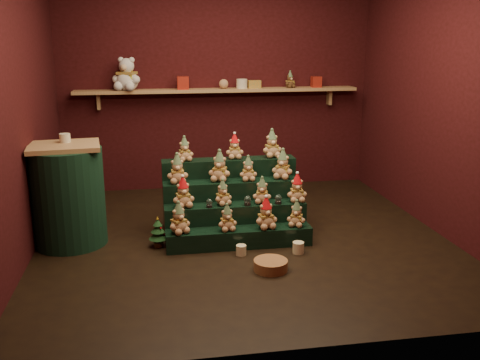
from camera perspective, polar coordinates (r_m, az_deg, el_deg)
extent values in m
plane|color=black|center=(5.39, 0.41, -6.25)|extent=(4.00, 4.00, 0.00)
cube|color=black|center=(7.07, -2.50, 10.48)|extent=(4.00, 0.10, 2.80)
cube|color=black|center=(3.07, 7.11, 4.57)|extent=(4.00, 0.10, 2.80)
cube|color=black|center=(5.11, -23.03, 7.62)|extent=(0.10, 4.00, 2.80)
cube|color=black|center=(5.77, 21.15, 8.51)|extent=(0.10, 4.00, 2.80)
cube|color=tan|center=(6.90, -2.30, 9.54)|extent=(3.60, 0.26, 0.04)
cube|color=tan|center=(6.96, -14.84, 8.11)|extent=(0.04, 0.12, 0.20)
cube|color=tan|center=(7.32, 9.50, 8.72)|extent=(0.04, 0.12, 0.20)
cube|color=black|center=(5.16, -0.09, -6.17)|extent=(1.40, 0.22, 0.18)
cube|color=black|center=(5.33, -0.49, -4.43)|extent=(1.40, 0.22, 0.36)
cube|color=black|center=(5.51, -0.85, -2.80)|extent=(1.40, 0.22, 0.54)
cube|color=black|center=(5.69, -1.19, -1.27)|extent=(1.40, 0.22, 0.72)
cylinder|color=black|center=(5.18, -3.29, -2.80)|extent=(0.06, 0.06, 0.02)
sphere|color=white|center=(5.17, -3.30, -2.37)|extent=(0.06, 0.06, 0.06)
cylinder|color=black|center=(5.23, 0.80, -2.58)|extent=(0.07, 0.07, 0.03)
sphere|color=white|center=(5.22, 0.80, -2.09)|extent=(0.07, 0.07, 0.07)
cylinder|color=black|center=(5.29, 4.10, -2.41)|extent=(0.07, 0.07, 0.03)
sphere|color=white|center=(5.28, 4.11, -1.94)|extent=(0.07, 0.07, 0.07)
cube|color=tan|center=(5.26, -18.27, 3.42)|extent=(0.70, 0.60, 0.04)
cylinder|color=black|center=(5.37, -17.85, -1.73)|extent=(0.69, 0.69, 0.94)
cylinder|color=beige|center=(5.35, -18.18, 4.29)|extent=(0.10, 0.10, 0.08)
cylinder|color=#4B341B|center=(5.24, -8.68, -6.80)|extent=(0.09, 0.09, 0.05)
cone|color=#153B1D|center=(5.20, -8.73, -5.74)|extent=(0.18, 0.18, 0.09)
cone|color=#153B1D|center=(5.18, -8.76, -5.09)|extent=(0.14, 0.14, 0.08)
cone|color=#153B1D|center=(5.16, -8.78, -4.47)|extent=(0.09, 0.09, 0.06)
cone|color=yellow|center=(5.14, -8.80, -4.00)|extent=(0.03, 0.03, 0.03)
cylinder|color=#F3EBB3|center=(4.98, 0.13, -7.49)|extent=(0.10, 0.10, 0.10)
cylinder|color=#F3EBB3|center=(5.05, 6.23, -7.18)|extent=(0.11, 0.11, 0.11)
cylinder|color=#A37042|center=(4.68, 3.29, -9.06)|extent=(0.32, 0.32, 0.09)
cube|color=#B42B1B|center=(6.83, -6.11, 10.26)|extent=(0.14, 0.14, 0.16)
cylinder|color=beige|center=(6.92, 0.20, 10.23)|extent=(0.14, 0.14, 0.12)
cube|color=#B42B1B|center=(7.15, 8.13, 10.32)|extent=(0.12, 0.12, 0.14)
sphere|color=tan|center=(6.88, -1.75, 10.20)|extent=(0.12, 0.12, 0.12)
cube|color=orange|center=(6.95, 1.55, 10.17)|extent=(0.16, 0.10, 0.10)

